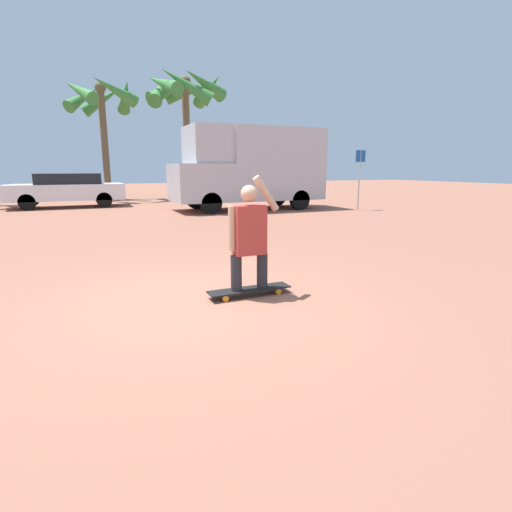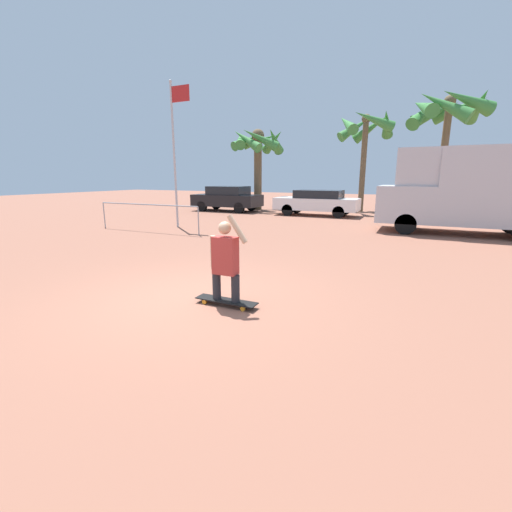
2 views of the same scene
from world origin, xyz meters
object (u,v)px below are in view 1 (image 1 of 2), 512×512
camper_van (251,166)px  street_sign (360,172)px  parked_car_white (67,189)px  palm_tree_near_van (183,92)px  skateboard (249,290)px  palm_tree_center_background (102,100)px  person_skateboarder (249,233)px

camper_van → street_sign: camper_van is taller
parked_car_white → palm_tree_near_van: 8.54m
camper_van → street_sign: (3.76, -1.96, -0.22)m
skateboard → palm_tree_center_background: size_ratio=0.18×
palm_tree_center_background → street_sign: bearing=-47.1°
camper_van → palm_tree_near_van: (-0.71, 7.50, 3.91)m
skateboard → palm_tree_near_van: size_ratio=0.16×
parked_car_white → palm_tree_near_van: palm_tree_near_van is taller
person_skateboarder → skateboard: bearing=0.0°
parked_car_white → palm_tree_center_background: size_ratio=0.76×
parked_car_white → palm_tree_near_van: bearing=31.2°
person_skateboarder → street_sign: 11.62m
camper_van → palm_tree_center_background: palm_tree_center_background is taller
skateboard → parked_car_white: size_ratio=0.24×
person_skateboarder → palm_tree_center_background: bearing=91.6°
person_skateboarder → camper_van: 11.16m
palm_tree_near_van → street_sign: (4.47, -9.46, -4.12)m
person_skateboarder → parked_car_white: person_skateboarder is taller
parked_car_white → street_sign: street_sign is taller
palm_tree_near_van → street_sign: bearing=-64.7°
camper_van → palm_tree_center_background: size_ratio=0.98×
street_sign → person_skateboarder: bearing=-134.5°
palm_tree_near_van → parked_car_white: bearing=-148.8°
parked_car_white → street_sign: (10.49, -5.81, 0.72)m
person_skateboarder → palm_tree_near_van: bearing=78.3°
person_skateboarder → palm_tree_near_van: (3.67, 17.73, 4.78)m
palm_tree_near_van → palm_tree_center_background: palm_tree_near_van is taller
skateboard → camper_van: bearing=66.8°
skateboard → person_skateboarder: (-0.00, -0.00, 0.74)m
palm_tree_near_van → palm_tree_center_background: 4.22m
skateboard → street_sign: 11.69m
parked_car_white → palm_tree_center_background: palm_tree_center_background is taller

